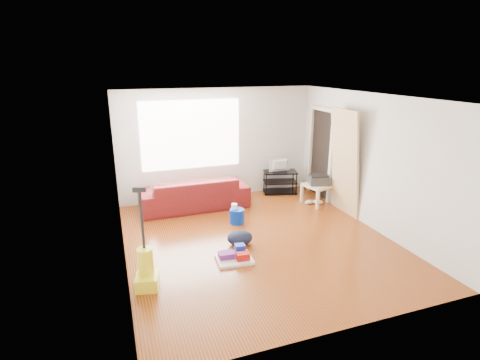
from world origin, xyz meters
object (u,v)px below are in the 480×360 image
object	(u,v)px
sofa	(195,207)
vacuum	(146,269)
backpack	(240,244)
bucket	(237,223)
side_table	(318,187)
tv_stand	(280,182)
cleaning_tray	(235,256)

from	to	relation	value
sofa	vacuum	bearing A→B (deg)	64.84
sofa	backpack	world-z (taller)	sofa
bucket	vacuum	xyz separation A→B (m)	(-1.90, -1.66, 0.27)
sofa	side_table	size ratio (longest dim) A/B	3.44
side_table	backpack	bearing A→B (deg)	-150.50
tv_stand	vacuum	world-z (taller)	vacuum
vacuum	bucket	bearing A→B (deg)	53.54
tv_stand	cleaning_tray	size ratio (longest dim) A/B	1.47
backpack	side_table	bearing A→B (deg)	32.36
tv_stand	bucket	xyz separation A→B (m)	(-1.57, -1.37, -0.28)
cleaning_tray	backpack	distance (m)	0.55
cleaning_tray	vacuum	distance (m)	1.44
side_table	tv_stand	bearing A→B (deg)	116.95
side_table	vacuum	world-z (taller)	vacuum
tv_stand	vacuum	distance (m)	4.61
sofa	cleaning_tray	xyz separation A→B (m)	(0.10, -2.47, 0.06)
side_table	cleaning_tray	distance (m)	3.13
tv_stand	backpack	bearing A→B (deg)	-113.44
side_table	bucket	bearing A→B (deg)	-168.43
vacuum	tv_stand	bearing A→B (deg)	53.53
side_table	backpack	size ratio (longest dim) A/B	1.51
tv_stand	vacuum	size ratio (longest dim) A/B	0.60
sofa	side_table	bearing A→B (deg)	165.59
backpack	vacuum	size ratio (longest dim) A/B	0.31
backpack	bucket	bearing A→B (deg)	77.11
sofa	vacuum	size ratio (longest dim) A/B	1.59
cleaning_tray	backpack	size ratio (longest dim) A/B	1.34
side_table	cleaning_tray	bearing A→B (deg)	-145.02
side_table	vacuum	bearing A→B (deg)	-152.19
bucket	vacuum	bearing A→B (deg)	-138.79
side_table	vacuum	distance (m)	4.47
sofa	backpack	size ratio (longest dim) A/B	5.19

